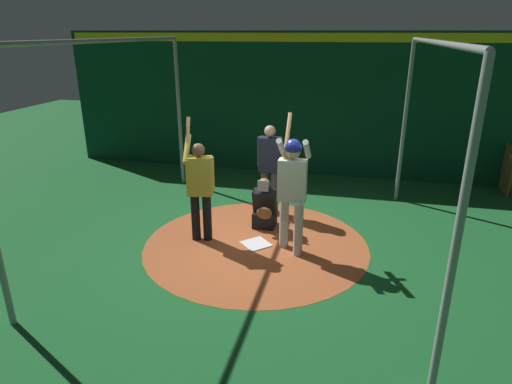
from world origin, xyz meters
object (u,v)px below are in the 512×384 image
home_plate (256,244)px  batter (292,184)px  visitor (200,185)px  umpire (270,164)px  catcher (264,208)px  bat_rack (506,168)px

home_plate → batter: 1.29m
visitor → umpire: bearing=137.7°
batter → umpire: 1.71m
catcher → visitor: (0.74, -0.95, 0.62)m
catcher → visitor: visitor is taller
batter → visitor: (-0.06, -1.56, -0.16)m
home_plate → umpire: 1.78m
batter → visitor: size_ratio=1.06×
batter → bat_rack: 5.94m
home_plate → visitor: bearing=-89.3°
umpire → visitor: bearing=-30.5°
umpire → visitor: 1.74m
bat_rack → batter: bearing=-46.3°
umpire → bat_rack: (-2.52, 4.94, -0.49)m
bat_rack → home_plate: bearing=-50.5°
catcher → umpire: umpire is taller
bat_rack → umpire: bearing=-62.9°
home_plate → bat_rack: bat_rack is taller
visitor → bat_rack: visitor is taller
batter → catcher: bearing=-142.4°
batter → catcher: size_ratio=2.32×
home_plate → umpire: umpire is taller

